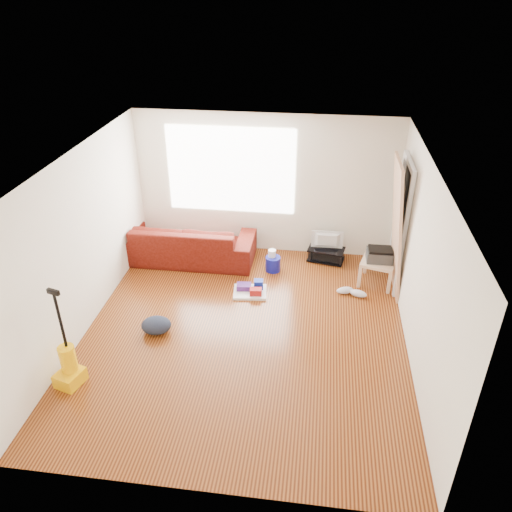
# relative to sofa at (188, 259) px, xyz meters

# --- Properties ---
(room) EXTENTS (4.51, 5.01, 2.51)m
(room) POSITION_rel_sofa_xyz_m (1.39, -1.80, 1.25)
(room) COLOR #401909
(room) RESTS_ON ground
(sofa) EXTENTS (2.35, 0.92, 0.69)m
(sofa) POSITION_rel_sofa_xyz_m (0.00, 0.00, 0.00)
(sofa) COLOR #3D0800
(sofa) RESTS_ON ground
(tv_stand) EXTENTS (0.68, 0.46, 0.23)m
(tv_stand) POSITION_rel_sofa_xyz_m (2.43, 0.27, 0.12)
(tv_stand) COLOR black
(tv_stand) RESTS_ON ground
(tv) EXTENTS (0.55, 0.07, 0.32)m
(tv) POSITION_rel_sofa_xyz_m (2.43, 0.27, 0.39)
(tv) COLOR black
(tv) RESTS_ON tv_stand
(side_table) EXTENTS (0.64, 0.64, 0.43)m
(side_table) POSITION_rel_sofa_xyz_m (3.26, -0.35, 0.36)
(side_table) COLOR #D8AE86
(side_table) RESTS_ON ground
(printer) EXTENTS (0.41, 0.31, 0.21)m
(printer) POSITION_rel_sofa_xyz_m (3.26, -0.35, 0.53)
(printer) COLOR #303030
(printer) RESTS_ON side_table
(bucket) EXTENTS (0.28, 0.28, 0.26)m
(bucket) POSITION_rel_sofa_xyz_m (1.54, -0.19, 0.00)
(bucket) COLOR #111690
(bucket) RESTS_ON ground
(toilet_paper) EXTENTS (0.13, 0.13, 0.12)m
(toilet_paper) POSITION_rel_sofa_xyz_m (1.52, -0.16, 0.19)
(toilet_paper) COLOR white
(toilet_paper) RESTS_ON bucket
(cleaning_tray) EXTENTS (0.56, 0.47, 0.19)m
(cleaning_tray) POSITION_rel_sofa_xyz_m (1.26, -0.92, 0.06)
(cleaning_tray) COLOR white
(cleaning_tray) RESTS_ON ground
(backpack) EXTENTS (0.47, 0.40, 0.23)m
(backpack) POSITION_rel_sofa_xyz_m (0.07, -2.08, 0.00)
(backpack) COLOR black
(backpack) RESTS_ON ground
(sneakers) EXTENTS (0.50, 0.26, 0.11)m
(sneakers) POSITION_rel_sofa_xyz_m (2.85, -0.77, 0.06)
(sneakers) COLOR silver
(sneakers) RESTS_ON ground
(vacuum) EXTENTS (0.36, 0.39, 1.35)m
(vacuum) POSITION_rel_sofa_xyz_m (-0.69, -3.18, 0.25)
(vacuum) COLOR #FFB603
(vacuum) RESTS_ON ground
(door_panel) EXTENTS (0.27, 0.86, 2.15)m
(door_panel) POSITION_rel_sofa_xyz_m (3.44, -0.49, 0.00)
(door_panel) COLOR tan
(door_panel) RESTS_ON ground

